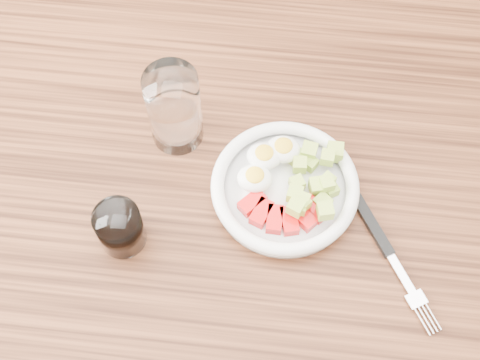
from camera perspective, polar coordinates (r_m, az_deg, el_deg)
ground at (r=1.64m, az=0.32°, el=-13.00°), size 4.00×4.00×0.00m
dining_table at (r=1.00m, az=0.51°, el=-3.93°), size 1.50×0.90×0.77m
bowl at (r=0.90m, az=3.85°, el=-0.46°), size 0.20×0.20×0.05m
fork at (r=0.90m, az=12.00°, el=-5.13°), size 0.12×0.19×0.01m
water_glass at (r=0.90m, az=-5.64°, el=6.09°), size 0.07×0.07×0.13m
coffee_glass at (r=0.87m, az=-10.21°, el=-4.06°), size 0.06×0.06×0.07m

